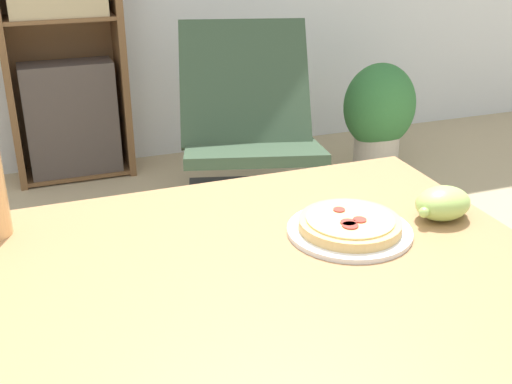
# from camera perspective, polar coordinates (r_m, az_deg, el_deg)

# --- Properties ---
(dining_table) EXTENTS (1.31, 0.84, 0.77)m
(dining_table) POSITION_cam_1_polar(r_m,az_deg,el_deg) (1.18, -5.26, -12.20)
(dining_table) COLOR #A37549
(dining_table) RESTS_ON ground_plane
(pizza_on_plate) EXTENTS (0.25, 0.25, 0.04)m
(pizza_on_plate) POSITION_cam_1_polar(r_m,az_deg,el_deg) (1.29, 8.33, -3.04)
(pizza_on_plate) COLOR white
(pizza_on_plate) RESTS_ON dining_table
(grape_bunch) EXTENTS (0.13, 0.10, 0.07)m
(grape_bunch) POSITION_cam_1_polar(r_m,az_deg,el_deg) (1.39, 16.31, -0.98)
(grape_bunch) COLOR #A8CC66
(grape_bunch) RESTS_ON dining_table
(lounge_chair_far) EXTENTS (0.78, 0.90, 0.88)m
(lounge_chair_far) POSITION_cam_1_polar(r_m,az_deg,el_deg) (3.04, -0.70, 3.06)
(lounge_chair_far) COLOR black
(lounge_chair_far) RESTS_ON ground_plane
(bookshelf) EXTENTS (0.61, 0.28, 1.72)m
(bookshelf) POSITION_cam_1_polar(r_m,az_deg,el_deg) (3.53, -16.96, 13.44)
(bookshelf) COLOR brown
(bookshelf) RESTS_ON ground_plane
(potted_plant_floor) EXTENTS (0.41, 0.35, 0.61)m
(potted_plant_floor) POSITION_cam_1_polar(r_m,az_deg,el_deg) (3.63, 10.87, 6.84)
(potted_plant_floor) COLOR #BCB2A3
(potted_plant_floor) RESTS_ON ground_plane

